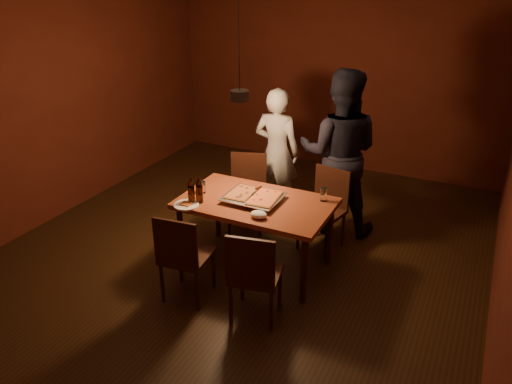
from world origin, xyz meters
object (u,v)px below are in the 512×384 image
at_px(diner_dark, 339,153).
at_px(pendant_lamp, 240,95).
at_px(chair_far_left, 248,185).
at_px(pizza_tray, 253,198).
at_px(dining_table, 256,208).
at_px(chair_far_right, 326,201).
at_px(beer_bottle_a, 191,190).
at_px(plate_slice, 186,205).
at_px(chair_near_right, 253,269).
at_px(diner_white, 277,152).
at_px(beer_bottle_b, 199,190).
at_px(chair_near_left, 182,251).

relative_size(diner_dark, pendant_lamp, 1.73).
height_order(chair_far_left, pizza_tray, chair_far_left).
relative_size(dining_table, pendant_lamp, 1.36).
xyz_separation_m(chair_far_right, pizza_tray, (-0.53, -0.73, 0.24)).
distance_m(chair_far_left, pendant_lamp, 1.38).
bearing_deg(pendant_lamp, pizza_tray, -35.45).
bearing_deg(beer_bottle_a, plate_slice, -93.78).
xyz_separation_m(chair_near_right, plate_slice, (-0.94, 0.42, 0.22)).
relative_size(pizza_tray, diner_white, 0.35).
relative_size(chair_far_right, diner_dark, 0.26).
xyz_separation_m(beer_bottle_a, pendant_lamp, (0.31, 0.46, 0.88)).
distance_m(chair_far_right, diner_white, 1.04).
relative_size(pizza_tray, beer_bottle_b, 2.06).
distance_m(pizza_tray, beer_bottle_b, 0.54).
height_order(chair_far_left, plate_slice, chair_far_left).
relative_size(chair_far_right, chair_near_right, 1.01).
distance_m(beer_bottle_b, pendant_lamp, 1.00).
height_order(dining_table, beer_bottle_a, beer_bottle_a).
height_order(chair_near_right, beer_bottle_a, beer_bottle_a).
xyz_separation_m(dining_table, diner_white, (-0.35, 1.28, 0.12)).
distance_m(pizza_tray, beer_bottle_a, 0.62).
relative_size(dining_table, chair_near_left, 3.09).
height_order(chair_far_left, pendant_lamp, pendant_lamp).
bearing_deg(dining_table, chair_near_left, -112.57).
distance_m(dining_table, beer_bottle_a, 0.67).
distance_m(chair_near_left, diner_dark, 2.19).
distance_m(chair_far_right, diner_dark, 0.60).
bearing_deg(chair_near_left, diner_dark, 61.28).
height_order(chair_far_right, diner_dark, diner_dark).
bearing_deg(beer_bottle_a, pizza_tray, 29.92).
relative_size(chair_far_left, chair_far_right, 1.06).
bearing_deg(pendant_lamp, plate_slice, -120.10).
bearing_deg(pizza_tray, diner_dark, 69.64).
bearing_deg(diner_white, chair_near_right, 107.52).
bearing_deg(beer_bottle_a, beer_bottle_b, 29.94).
relative_size(chair_far_left, diner_dark, 0.28).
height_order(plate_slice, pendant_lamp, pendant_lamp).
bearing_deg(beer_bottle_a, diner_dark, 54.87).
distance_m(dining_table, diner_dark, 1.29).
relative_size(dining_table, chair_far_right, 3.00).
xyz_separation_m(dining_table, pendant_lamp, (-0.25, 0.15, 1.08)).
relative_size(chair_far_right, beer_bottle_a, 1.92).
relative_size(beer_bottle_a, plate_slice, 1.06).
relative_size(dining_table, diner_white, 0.95).
bearing_deg(chair_near_right, plate_slice, 144.23).
bearing_deg(beer_bottle_b, diner_white, 84.75).
xyz_separation_m(chair_near_right, beer_bottle_a, (-0.93, 0.51, 0.34)).
height_order(chair_far_right, beer_bottle_b, beer_bottle_b).
relative_size(beer_bottle_a, diner_white, 0.16).
bearing_deg(beer_bottle_b, diner_dark, 56.00).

